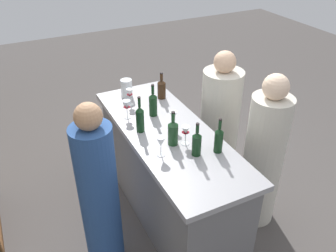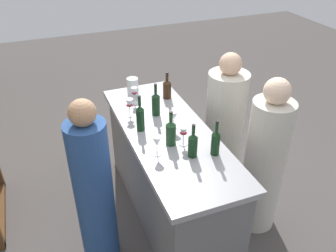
{
  "view_description": "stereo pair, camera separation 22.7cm",
  "coord_description": "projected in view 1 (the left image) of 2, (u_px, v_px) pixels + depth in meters",
  "views": [
    {
      "loc": [
        -2.3,
        1.15,
        2.59
      ],
      "look_at": [
        0.0,
        0.0,
        0.99
      ],
      "focal_mm": 38.09,
      "sensor_mm": 36.0,
      "label": 1
    },
    {
      "loc": [
        -2.39,
        0.94,
        2.59
      ],
      "look_at": [
        0.0,
        0.0,
        0.99
      ],
      "focal_mm": 38.09,
      "sensor_mm": 36.0,
      "label": 2
    }
  ],
  "objects": [
    {
      "name": "ground_plane",
      "position": [
        168.0,
        210.0,
        3.56
      ],
      "size": [
        12.0,
        12.0,
        0.0
      ],
      "primitive_type": "plane",
      "color": "#4C4744"
    },
    {
      "name": "wine_glass_far_left",
      "position": [
        161.0,
        142.0,
        2.71
      ],
      "size": [
        0.07,
        0.07,
        0.17
      ],
      "color": "white",
      "rests_on": "bar_counter"
    },
    {
      "name": "wine_glass_near_right",
      "position": [
        130.0,
        94.0,
        3.4
      ],
      "size": [
        0.07,
        0.07,
        0.17
      ],
      "color": "white",
      "rests_on": "bar_counter"
    },
    {
      "name": "person_server_behind",
      "position": [
        99.0,
        197.0,
        2.7
      ],
      "size": [
        0.39,
        0.39,
        1.51
      ],
      "rotation": [
        0.0,
        0.0,
        -1.93
      ],
      "color": "#284C8C",
      "rests_on": "ground"
    },
    {
      "name": "wine_glass_near_center",
      "position": [
        186.0,
        132.0,
        2.84
      ],
      "size": [
        0.07,
        0.07,
        0.17
      ],
      "color": "white",
      "rests_on": "bar_counter"
    },
    {
      "name": "water_pitcher",
      "position": [
        127.0,
        88.0,
        3.56
      ],
      "size": [
        0.12,
        0.12,
        0.18
      ],
      "color": "silver",
      "rests_on": "bar_counter"
    },
    {
      "name": "wine_bottle_far_right_amber_brown",
      "position": [
        162.0,
        89.0,
        3.53
      ],
      "size": [
        0.08,
        0.08,
        0.27
      ],
      "color": "#331E0F",
      "rests_on": "bar_counter"
    },
    {
      "name": "wine_glass_far_center",
      "position": [
        127.0,
        106.0,
        3.18
      ],
      "size": [
        0.07,
        0.07,
        0.18
      ],
      "color": "white",
      "rests_on": "bar_counter"
    },
    {
      "name": "person_left_guest",
      "position": [
        263.0,
        158.0,
        3.14
      ],
      "size": [
        0.45,
        0.45,
        1.49
      ],
      "rotation": [
        0.0,
        0.0,
        1.94
      ],
      "color": "beige",
      "rests_on": "ground"
    },
    {
      "name": "wine_glass_near_left",
      "position": [
        173.0,
        116.0,
        3.04
      ],
      "size": [
        0.07,
        0.07,
        0.16
      ],
      "color": "white",
      "rests_on": "bar_counter"
    },
    {
      "name": "bar_counter",
      "position": [
        168.0,
        173.0,
        3.31
      ],
      "size": [
        1.91,
        0.7,
        0.94
      ],
      "color": "slate",
      "rests_on": "ground"
    },
    {
      "name": "wine_bottle_leftmost_dark_green",
      "position": [
        219.0,
        139.0,
        2.75
      ],
      "size": [
        0.07,
        0.07,
        0.3
      ],
      "color": "black",
      "rests_on": "bar_counter"
    },
    {
      "name": "wine_bottle_rightmost_dark_green",
      "position": [
        154.0,
        104.0,
        3.23
      ],
      "size": [
        0.08,
        0.08,
        0.31
      ],
      "color": "black",
      "rests_on": "bar_counter"
    },
    {
      "name": "person_center_guest",
      "position": [
        219.0,
        125.0,
        3.66
      ],
      "size": [
        0.45,
        0.45,
        1.46
      ],
      "rotation": [
        0.0,
        0.0,
        1.73
      ],
      "color": "beige",
      "rests_on": "ground"
    },
    {
      "name": "wine_bottle_second_right_dark_green",
      "position": [
        140.0,
        118.0,
        2.99
      ],
      "size": [
        0.07,
        0.07,
        0.33
      ],
      "color": "black",
      "rests_on": "bar_counter"
    },
    {
      "name": "wine_bottle_center_olive_green",
      "position": [
        173.0,
        132.0,
        2.84
      ],
      "size": [
        0.08,
        0.08,
        0.3
      ],
      "color": "#193D1E",
      "rests_on": "bar_counter"
    },
    {
      "name": "wine_bottle_second_left_dark_green",
      "position": [
        197.0,
        143.0,
        2.72
      ],
      "size": [
        0.07,
        0.07,
        0.28
      ],
      "color": "black",
      "rests_on": "bar_counter"
    }
  ]
}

